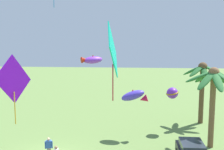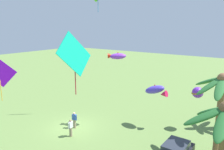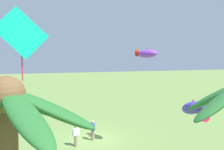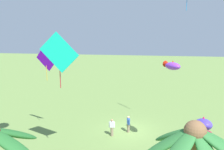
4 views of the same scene
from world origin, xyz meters
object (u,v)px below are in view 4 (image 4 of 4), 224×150
object	(u,v)px
spectator_0	(128,124)
kite_diamond_3	(59,53)
kite_diamond_4	(46,60)
spectator_1	(112,127)
kite_fish_6	(203,126)
kite_fish_0	(172,66)

from	to	relation	value
spectator_0	kite_diamond_3	size ratio (longest dim) A/B	0.40
spectator_0	kite_diamond_4	xyz separation A→B (m)	(7.26, 1.00, 5.99)
spectator_0	kite_diamond_4	distance (m)	9.46
spectator_0	spectator_1	bearing A→B (deg)	33.73
kite_fish_6	spectator_1	bearing A→B (deg)	-37.88
spectator_0	spectator_1	distance (m)	1.70
kite_fish_0	kite_diamond_3	bearing A→B (deg)	16.17
kite_fish_0	kite_diamond_3	distance (m)	8.29
kite_fish_0	kite_diamond_4	xyz separation A→B (m)	(10.61, -1.60, -0.00)
kite_diamond_4	kite_fish_6	xyz separation A→B (m)	(-12.33, 4.99, -3.21)
spectator_0	kite_fish_6	world-z (taller)	kite_fish_6
kite_fish_6	kite_diamond_3	bearing A→B (deg)	-6.51
spectator_1	kite_diamond_4	xyz separation A→B (m)	(5.84, 0.05, 5.99)
kite_diamond_3	kite_fish_6	size ratio (longest dim) A/B	1.63
spectator_1	kite_fish_6	bearing A→B (deg)	142.12
spectator_1	kite_diamond_3	bearing A→B (deg)	51.59
spectator_1	kite_fish_6	size ratio (longest dim) A/B	0.66
spectator_1	kite_diamond_3	world-z (taller)	kite_diamond_3
spectator_1	kite_diamond_3	size ratio (longest dim) A/B	0.40
spectator_0	kite_fish_6	distance (m)	8.33
kite_diamond_3	spectator_1	bearing A→B (deg)	-128.41
spectator_1	kite_diamond_3	distance (m)	8.69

